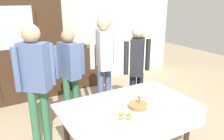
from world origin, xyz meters
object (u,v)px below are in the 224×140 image
object	(u,v)px
tea_cup_front_edge	(97,101)
spoon_far_right	(83,113)
tea_cup_mid_left	(90,121)
person_near_right_end	(70,68)
person_behind_table_right	(35,76)
spoon_center	(122,100)
person_beside_shelf	(137,63)
wall_cabinet	(16,49)
bookshelf_low	(89,66)
person_by_cabinet	(104,57)
book_stack	(88,45)
tea_cup_mid_right	(71,106)
tea_cup_back_edge	(108,109)
pastry_plate	(125,117)
bread_basket	(138,105)
dining_table	(130,113)

from	to	relation	value
tea_cup_front_edge	spoon_far_right	xyz separation A→B (m)	(-0.26, -0.15, -0.02)
tea_cup_mid_left	person_near_right_end	size ratio (longest dim) A/B	0.08
spoon_far_right	person_behind_table_right	distance (m)	0.84
spoon_center	person_beside_shelf	world-z (taller)	person_beside_shelf
tea_cup_mid_left	wall_cabinet	bearing A→B (deg)	96.65
bookshelf_low	person_beside_shelf	size ratio (longest dim) A/B	0.63
bookshelf_low	spoon_center	world-z (taller)	bookshelf_low
person_by_cabinet	person_behind_table_right	size ratio (longest dim) A/B	1.01
tea_cup_front_edge	spoon_far_right	distance (m)	0.30
tea_cup_front_edge	person_near_right_end	world-z (taller)	person_near_right_end
person_near_right_end	person_by_cabinet	world-z (taller)	person_by_cabinet
spoon_far_right	person_behind_table_right	xyz separation A→B (m)	(-0.36, 0.70, 0.31)
spoon_far_right	person_beside_shelf	size ratio (longest dim) A/B	0.07
bookshelf_low	book_stack	size ratio (longest dim) A/B	4.43
wall_cabinet	person_beside_shelf	size ratio (longest dim) A/B	1.33
bookshelf_low	person_beside_shelf	distance (m)	1.89
person_near_right_end	bookshelf_low	bearing A→B (deg)	55.49
spoon_far_right	person_behind_table_right	world-z (taller)	person_behind_table_right
tea_cup_mid_left	tea_cup_mid_right	bearing A→B (deg)	96.99
tea_cup_mid_right	tea_cup_front_edge	distance (m)	0.34
wall_cabinet	book_stack	world-z (taller)	wall_cabinet
tea_cup_front_edge	bookshelf_low	bearing A→B (deg)	68.08
tea_cup_back_edge	person_near_right_end	bearing A→B (deg)	90.70
pastry_plate	wall_cabinet	bearing A→B (deg)	103.89
bookshelf_low	wall_cabinet	bearing A→B (deg)	-178.12
tea_cup_mid_right	spoon_center	xyz separation A→B (m)	(0.65, -0.14, -0.02)
tea_cup_mid_right	bread_basket	bearing A→B (deg)	-30.90
pastry_plate	spoon_far_right	bearing A→B (deg)	135.87
spoon_center	person_near_right_end	distance (m)	1.14
spoon_far_right	dining_table	bearing A→B (deg)	-13.62
bread_basket	person_beside_shelf	bearing A→B (deg)	54.46
spoon_center	person_near_right_end	xyz separation A→B (m)	(-0.31, 1.08, 0.20)
spoon_far_right	person_near_right_end	bearing A→B (deg)	76.92
tea_cup_front_edge	person_near_right_end	distance (m)	1.00
person_near_right_end	person_by_cabinet	xyz separation A→B (m)	(0.58, -0.09, 0.13)
book_stack	spoon_far_right	xyz separation A→B (m)	(-1.20, -2.50, -0.22)
bread_basket	person_near_right_end	distance (m)	1.41
book_stack	tea_cup_mid_left	xyz separation A→B (m)	(-1.23, -2.74, -0.20)
person_beside_shelf	person_by_cabinet	size ratio (longest dim) A/B	0.92
pastry_plate	person_behind_table_right	distance (m)	1.30
person_beside_shelf	person_behind_table_right	distance (m)	1.63
wall_cabinet	tea_cup_back_edge	xyz separation A→B (m)	(0.62, -2.55, -0.30)
tea_cup_mid_left	book_stack	bearing A→B (deg)	65.86
person_beside_shelf	person_by_cabinet	bearing A→B (deg)	139.76
tea_cup_mid_left	tea_cup_front_edge	bearing A→B (deg)	54.11
book_stack	person_beside_shelf	bearing A→B (deg)	-87.88
dining_table	bookshelf_low	xyz separation A→B (m)	(0.64, 2.64, -0.18)
spoon_far_right	person_behind_table_right	bearing A→B (deg)	117.30
dining_table	book_stack	size ratio (longest dim) A/B	7.28
person_near_right_end	tea_cup_back_edge	bearing A→B (deg)	-89.30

